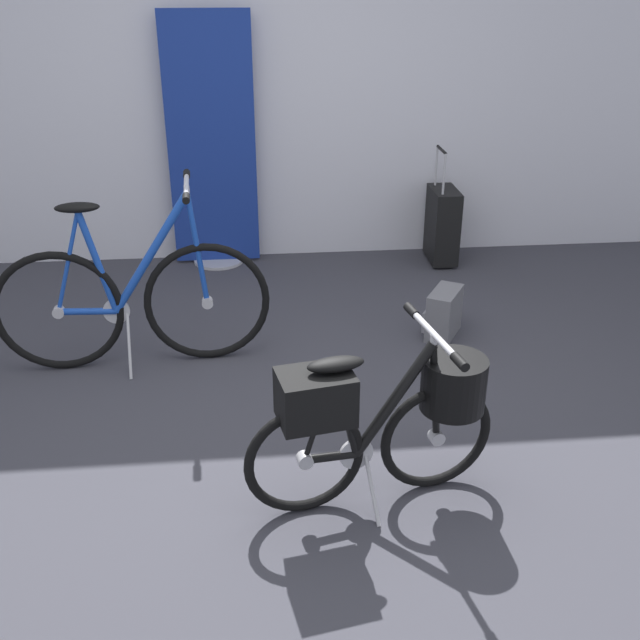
% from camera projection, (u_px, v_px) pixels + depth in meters
% --- Properties ---
extents(ground_plane, '(7.50, 7.50, 0.00)m').
position_uv_depth(ground_plane, '(301.00, 449.00, 3.34)').
color(ground_plane, '#38383F').
extents(back_wall, '(7.50, 0.10, 3.05)m').
position_uv_depth(back_wall, '(271.00, 38.00, 4.96)').
color(back_wall, silver).
rests_on(back_wall, ground_plane).
extents(floor_banner_stand, '(0.60, 0.36, 1.72)m').
position_uv_depth(floor_banner_stand, '(212.00, 157.00, 5.10)').
color(floor_banner_stand, '#B7B7BC').
rests_on(floor_banner_stand, ground_plane).
extents(folding_bike_foreground, '(1.03, 0.53, 0.74)m').
position_uv_depth(folding_bike_foreground, '(385.00, 413.00, 2.89)').
color(folding_bike_foreground, black).
rests_on(folding_bike_foreground, ground_plane).
extents(display_bike_left, '(1.44, 0.53, 1.00)m').
position_uv_depth(display_bike_left, '(133.00, 300.00, 3.90)').
color(display_bike_left, black).
rests_on(display_bike_left, ground_plane).
extents(rolling_suitcase, '(0.18, 0.36, 0.83)m').
position_uv_depth(rolling_suitcase, '(442.00, 224.00, 5.32)').
color(rolling_suitcase, black).
rests_on(rolling_suitcase, ground_plane).
extents(backpack_on_floor, '(0.27, 0.32, 0.28)m').
position_uv_depth(backpack_on_floor, '(443.00, 313.00, 4.31)').
color(backpack_on_floor, slate).
rests_on(backpack_on_floor, ground_plane).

